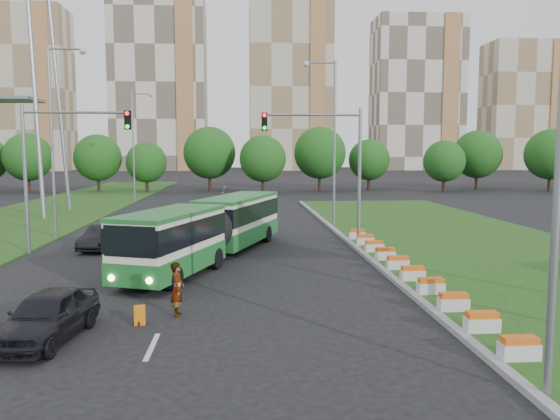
{
  "coord_description": "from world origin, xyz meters",
  "views": [
    {
      "loc": [
        -0.45,
        -21.16,
        5.48
      ],
      "look_at": [
        1.5,
        5.96,
        2.6
      ],
      "focal_mm": 35.0,
      "sensor_mm": 36.0,
      "label": 1
    }
  ],
  "objects": [
    {
      "name": "left_verge",
      "position": [
        -18.0,
        25.0,
        0.05
      ],
      "size": [
        12.0,
        110.0,
        0.1
      ],
      "primitive_type": "cube",
      "color": "#1B4513",
      "rests_on": "ground"
    },
    {
      "name": "median_kerb",
      "position": [
        6.05,
        8.0,
        0.09
      ],
      "size": [
        0.3,
        60.0,
        0.18
      ],
      "primitive_type": "cube",
      "color": "gray",
      "rests_on": "ground"
    },
    {
      "name": "grass_median",
      "position": [
        13.0,
        8.0,
        0.07
      ],
      "size": [
        14.0,
        60.0,
        0.15
      ],
      "primitive_type": "cube",
      "color": "#1B4513",
      "rests_on": "ground"
    },
    {
      "name": "ground",
      "position": [
        0.0,
        0.0,
        0.0
      ],
      "size": [
        360.0,
        360.0,
        0.0
      ],
      "primitive_type": "plane",
      "color": "black",
      "rests_on": "ground"
    },
    {
      "name": "car_left_near",
      "position": [
        -6.13,
        -5.23,
        0.74
      ],
      "size": [
        2.35,
        4.54,
        1.48
      ],
      "primitive_type": "imported",
      "rotation": [
        0.0,
        0.0,
        -0.14
      ],
      "color": "black",
      "rests_on": "ground"
    },
    {
      "name": "articulated_bus",
      "position": [
        -2.19,
        6.76,
        1.58
      ],
      "size": [
        2.45,
        15.72,
        2.59
      ],
      "rotation": [
        0.0,
        0.0,
        -0.35
      ],
      "color": "beige",
      "rests_on": "ground"
    },
    {
      "name": "pedestrian",
      "position": [
        -2.61,
        -3.04,
        0.91
      ],
      "size": [
        0.45,
        0.67,
        1.83
      ],
      "primitive_type": "imported",
      "rotation": [
        0.0,
        0.0,
        1.55
      ],
      "color": "gray",
      "rests_on": "ground"
    },
    {
      "name": "apartment_tower_east",
      "position": [
        55.0,
        150.0,
        23.5
      ],
      "size": [
        27.0,
        15.0,
        47.0
      ],
      "primitive_type": "cube",
      "color": "beige",
      "rests_on": "ground"
    },
    {
      "name": "lane_markings",
      "position": [
        -3.0,
        20.0,
        0.0
      ],
      "size": [
        0.2,
        100.0,
        0.01
      ],
      "primitive_type": null,
      "color": "beige",
      "rests_on": "ground"
    },
    {
      "name": "shopping_trolley",
      "position": [
        -3.71,
        -3.93,
        0.3
      ],
      "size": [
        0.35,
        0.37,
        0.6
      ],
      "rotation": [
        0.0,
        0.0,
        0.17
      ],
      "color": "orange",
      "rests_on": "ground"
    },
    {
      "name": "car_left_far",
      "position": [
        -8.3,
        10.12,
        0.69
      ],
      "size": [
        2.05,
        4.34,
        1.37
      ],
      "primitive_type": "imported",
      "rotation": [
        0.0,
        0.0,
        -0.15
      ],
      "color": "black",
      "rests_on": "ground"
    },
    {
      "name": "flower_planters",
      "position": [
        6.7,
        1.9,
        0.45
      ],
      "size": [
        1.1,
        20.3,
        0.6
      ],
      "primitive_type": null,
      "color": "silver",
      "rests_on": "grass_median"
    },
    {
      "name": "apartment_tower_west",
      "position": [
        -65.0,
        150.0,
        24.0
      ],
      "size": [
        26.0,
        15.0,
        48.0
      ],
      "primitive_type": "cube",
      "color": "#BCB297",
      "rests_on": "ground"
    },
    {
      "name": "traffic_mast_median",
      "position": [
        4.78,
        10.0,
        5.35
      ],
      "size": [
        5.76,
        0.32,
        8.0
      ],
      "color": "gray",
      "rests_on": "ground"
    },
    {
      "name": "apartment_tower_cwest",
      "position": [
        -25.0,
        150.0,
        26.0
      ],
      "size": [
        28.0,
        15.0,
        52.0
      ],
      "primitive_type": "cube",
      "color": "beige",
      "rests_on": "ground"
    },
    {
      "name": "street_lamps",
      "position": [
        -3.0,
        10.0,
        6.0
      ],
      "size": [
        36.0,
        60.0,
        12.0
      ],
      "primitive_type": null,
      "color": "gray",
      "rests_on": "ground"
    },
    {
      "name": "tree_line",
      "position": [
        10.0,
        55.0,
        4.5
      ],
      "size": [
        120.0,
        8.0,
        9.0
      ],
      "primitive_type": null,
      "color": "#184713",
      "rests_on": "ground"
    },
    {
      "name": "midrise_east",
      "position": [
        90.0,
        150.0,
        20.0
      ],
      "size": [
        24.0,
        14.0,
        40.0
      ],
      "primitive_type": "cube",
      "color": "#BCB297",
      "rests_on": "ground"
    },
    {
      "name": "traffic_mast_left",
      "position": [
        -10.38,
        9.0,
        5.35
      ],
      "size": [
        5.76,
        0.32,
        8.0
      ],
      "color": "gray",
      "rests_on": "ground"
    },
    {
      "name": "apartment_tower_ceast",
      "position": [
        15.0,
        150.0,
        25.0
      ],
      "size": [
        25.0,
        15.0,
        50.0
      ],
      "primitive_type": "cube",
      "color": "#BCB297",
      "rests_on": "ground"
    }
  ]
}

